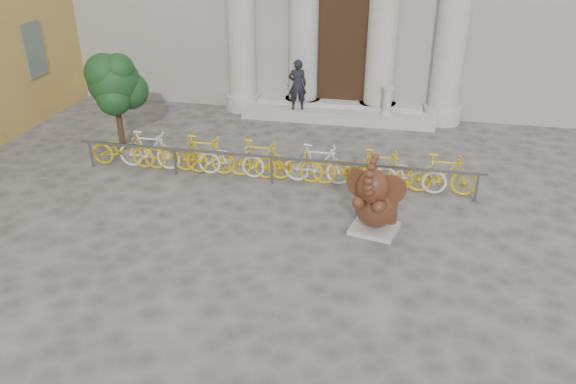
% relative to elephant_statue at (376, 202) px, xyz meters
% --- Properties ---
extents(ground, '(80.00, 80.00, 0.00)m').
position_rel_elephant_statue_xyz_m(ground, '(-1.60, -2.67, -0.67)').
color(ground, '#474442').
rests_on(ground, ground).
extents(entrance_steps, '(6.00, 1.20, 0.36)m').
position_rel_elephant_statue_xyz_m(entrance_steps, '(-1.60, 6.73, -0.49)').
color(entrance_steps, '#A8A59E').
rests_on(entrance_steps, ground).
extents(elephant_statue, '(1.21, 1.44, 1.84)m').
position_rel_elephant_statue_xyz_m(elephant_statue, '(0.00, 0.00, 0.00)').
color(elephant_statue, '#A8A59E').
rests_on(elephant_statue, ground).
extents(bike_rack, '(9.91, 0.53, 1.00)m').
position_rel_elephant_statue_xyz_m(bike_rack, '(-2.60, 2.02, -0.17)').
color(bike_rack, slate).
rests_on(bike_rack, ground).
extents(tree, '(1.55, 1.41, 2.69)m').
position_rel_elephant_statue_xyz_m(tree, '(-7.10, 3.03, 1.21)').
color(tree, '#332114').
rests_on(tree, ground).
extents(pedestrian, '(0.65, 0.52, 1.57)m').
position_rel_elephant_statue_xyz_m(pedestrian, '(-2.84, 6.38, 0.47)').
color(pedestrian, black).
rests_on(pedestrian, entrance_steps).
extents(balustrade_post, '(0.36, 0.36, 0.89)m').
position_rel_elephant_statue_xyz_m(balustrade_post, '(-0.09, 6.43, 0.10)').
color(balustrade_post, '#A8A59E').
rests_on(balustrade_post, entrance_steps).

